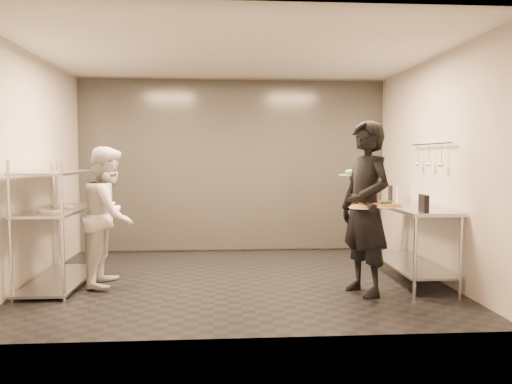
{
  "coord_description": "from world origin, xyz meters",
  "views": [
    {
      "loc": [
        -0.2,
        -6.13,
        1.53
      ],
      "look_at": [
        0.23,
        0.05,
        1.1
      ],
      "focal_mm": 35.0,
      "sensor_mm": 36.0,
      "label": 1
    }
  ],
  "objects": [
    {
      "name": "pos_monitor",
      "position": [
        2.06,
        -0.72,
        1.02
      ],
      "size": [
        0.09,
        0.28,
        0.2
      ],
      "primitive_type": "cube",
      "rotation": [
        0.0,
        0.0,
        -0.14
      ],
      "color": "black",
      "rests_on": "prep_counter"
    },
    {
      "name": "pass_rack",
      "position": [
        -2.15,
        -0.0,
        0.77
      ],
      "size": [
        0.6,
        1.6,
        1.5
      ],
      "color": "silver",
      "rests_on": "ground"
    },
    {
      "name": "bottle_green",
      "position": [
        2.13,
        0.28,
        1.04
      ],
      "size": [
        0.07,
        0.07,
        0.24
      ],
      "primitive_type": "cylinder",
      "color": "gray",
      "rests_on": "prep_counter"
    },
    {
      "name": "utensil_rail",
      "position": [
        2.43,
        -0.0,
        1.55
      ],
      "size": [
        0.07,
        1.2,
        0.31
      ],
      "color": "silver",
      "rests_on": "room_shell"
    },
    {
      "name": "room_shell",
      "position": [
        0.0,
        1.18,
        1.4
      ],
      "size": [
        5.0,
        4.0,
        2.8
      ],
      "color": "black",
      "rests_on": "ground"
    },
    {
      "name": "prep_counter",
      "position": [
        2.18,
        0.0,
        0.63
      ],
      "size": [
        0.6,
        1.8,
        0.92
      ],
      "color": "silver",
      "rests_on": "ground"
    },
    {
      "name": "chef",
      "position": [
        -1.55,
        -0.07,
        0.83
      ],
      "size": [
        0.64,
        0.81,
        1.66
      ],
      "primitive_type": "imported",
      "rotation": [
        0.0,
        0.0,
        1.55
      ],
      "color": "silver",
      "rests_on": "ground"
    },
    {
      "name": "pizza_plate_far",
      "position": [
        1.55,
        -0.97,
        1.02
      ],
      "size": [
        0.35,
        0.35,
        0.05
      ],
      "color": "silver",
      "rests_on": "waiter"
    },
    {
      "name": "bottle_clear",
      "position": [
        2.36,
        0.8,
        1.01
      ],
      "size": [
        0.06,
        0.06,
        0.18
      ],
      "primitive_type": "cylinder",
      "color": "gray",
      "rests_on": "prep_counter"
    },
    {
      "name": "waiter",
      "position": [
        1.4,
        -0.71,
        0.97
      ],
      "size": [
        0.7,
        0.83,
        1.94
      ],
      "primitive_type": "imported",
      "rotation": [
        0.0,
        0.0,
        -1.17
      ],
      "color": "black",
      "rests_on": "ground"
    },
    {
      "name": "salad_plate",
      "position": [
        1.3,
        -0.39,
        1.35
      ],
      "size": [
        0.26,
        0.26,
        0.07
      ],
      "color": "silver",
      "rests_on": "waiter"
    },
    {
      "name": "pizza_plate_near",
      "position": [
        1.33,
        -0.87,
        1.0
      ],
      "size": [
        0.31,
        0.31,
        0.05
      ],
      "color": "silver",
      "rests_on": "waiter"
    },
    {
      "name": "bottle_dark",
      "position": [
        2.2,
        0.8,
        1.03
      ],
      "size": [
        0.06,
        0.06,
        0.21
      ],
      "primitive_type": "cylinder",
      "color": "black",
      "rests_on": "prep_counter"
    }
  ]
}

